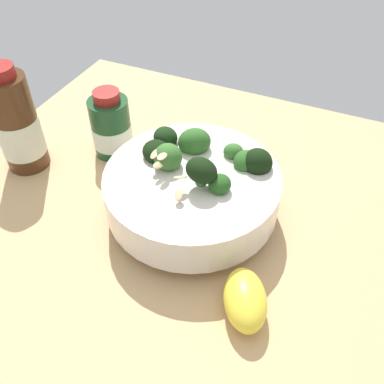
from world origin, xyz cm
name	(u,v)px	position (x,y,z in cm)	size (l,w,h in cm)	color
ground_plane	(174,218)	(0.00, 0.00, -1.72)	(67.93, 67.93, 3.43)	tan
bowl_of_broccoli	(193,187)	(0.80, -2.64, 4.63)	(22.91, 22.91, 11.80)	silver
lemon_wedge	(245,300)	(-10.93, -14.07, 2.22)	(7.89, 4.73, 4.44)	yellow
bottle_tall	(18,125)	(0.26, 24.93, 7.11)	(6.37, 6.37, 16.43)	#472814
bottle_short	(111,127)	(8.08, 14.39, 4.55)	(6.21, 6.21, 10.83)	#194723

